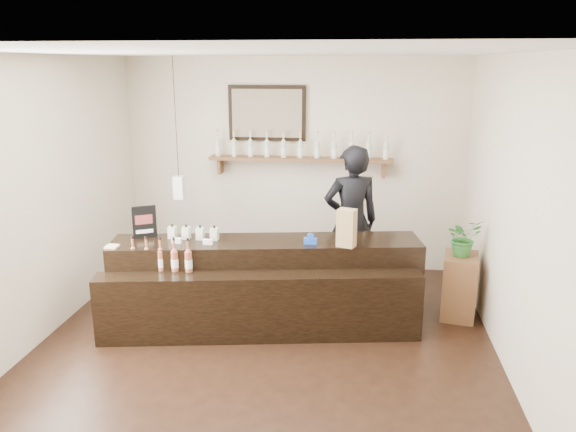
{
  "coord_description": "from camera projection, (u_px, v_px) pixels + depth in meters",
  "views": [
    {
      "loc": [
        0.87,
        -4.85,
        2.71
      ],
      "look_at": [
        0.15,
        0.7,
        1.18
      ],
      "focal_mm": 35.0,
      "sensor_mm": 36.0,
      "label": 1
    }
  ],
  "objects": [
    {
      "name": "back_wall_decor",
      "position": [
        281.0,
        139.0,
        7.29
      ],
      "size": [
        2.66,
        0.96,
        1.69
      ],
      "color": "brown",
      "rests_on": "ground"
    },
    {
      "name": "paper_bag",
      "position": [
        347.0,
        228.0,
        5.66
      ],
      "size": [
        0.21,
        0.18,
        0.39
      ],
      "color": "#A3834E",
      "rests_on": "counter"
    },
    {
      "name": "potted_plant",
      "position": [
        463.0,
        237.0,
        6.0
      ],
      "size": [
        0.47,
        0.45,
        0.41
      ],
      "primitive_type": "imported",
      "rotation": [
        0.0,
        0.0,
        0.47
      ],
      "color": "#2E6F2C",
      "rests_on": "side_cabinet"
    },
    {
      "name": "promo_sign",
      "position": [
        144.0,
        222.0,
        5.95
      ],
      "size": [
        0.23,
        0.14,
        0.35
      ],
      "color": "black",
      "rests_on": "counter"
    },
    {
      "name": "counter",
      "position": [
        264.0,
        287.0,
        5.92
      ],
      "size": [
        3.3,
        1.39,
        1.06
      ],
      "color": "black",
      "rests_on": "ground"
    },
    {
      "name": "shopkeeper",
      "position": [
        351.0,
        212.0,
        6.58
      ],
      "size": [
        0.86,
        0.7,
        2.05
      ],
      "primitive_type": "imported",
      "rotation": [
        0.0,
        0.0,
        3.46
      ],
      "color": "black",
      "rests_on": "ground"
    },
    {
      "name": "tape_dispenser",
      "position": [
        310.0,
        240.0,
        5.77
      ],
      "size": [
        0.14,
        0.06,
        0.11
      ],
      "color": "blue",
      "rests_on": "counter"
    },
    {
      "name": "room_shell",
      "position": [
        261.0,
        180.0,
        5.01
      ],
      "size": [
        5.0,
        5.0,
        5.0
      ],
      "color": "beige",
      "rests_on": "ground"
    },
    {
      "name": "ground",
      "position": [
        263.0,
        351.0,
        5.46
      ],
      "size": [
        5.0,
        5.0,
        0.0
      ],
      "primitive_type": "plane",
      "color": "black",
      "rests_on": "ground"
    },
    {
      "name": "side_cabinet",
      "position": [
        459.0,
        286.0,
        6.14
      ],
      "size": [
        0.43,
        0.54,
        0.71
      ],
      "color": "brown",
      "rests_on": "ground"
    }
  ]
}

